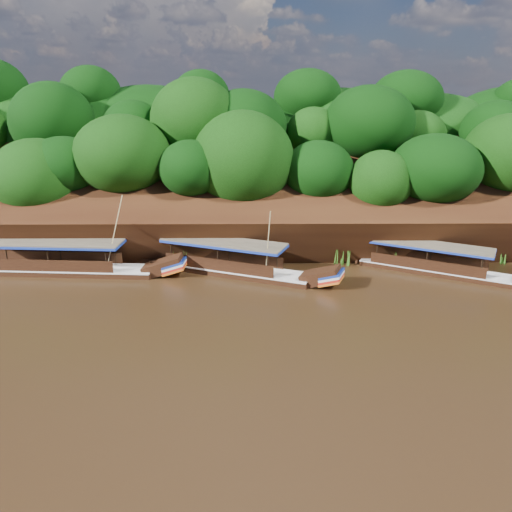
# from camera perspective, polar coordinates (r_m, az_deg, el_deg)

# --- Properties ---
(ground) EXTENTS (160.00, 160.00, 0.00)m
(ground) POSITION_cam_1_polar(r_m,az_deg,el_deg) (30.56, -0.58, -6.94)
(ground) COLOR black
(ground) RESTS_ON ground
(riverbank) EXTENTS (120.00, 30.06, 19.40)m
(riverbank) POSITION_cam_1_polar(r_m,az_deg,el_deg) (51.59, -0.58, 5.83)
(riverbank) COLOR black
(riverbank) RESTS_ON ground
(boat_0) EXTENTS (12.71, 7.98, 5.06)m
(boat_0) POSITION_cam_1_polar(r_m,az_deg,el_deg) (39.78, 21.02, -1.33)
(boat_0) COLOR black
(boat_0) RESTS_ON ground
(boat_1) EXTENTS (13.96, 7.24, 5.72)m
(boat_1) POSITION_cam_1_polar(r_m,az_deg,el_deg) (37.10, -1.63, -1.35)
(boat_1) COLOR black
(boat_1) RESTS_ON ground
(boat_2) EXTENTS (15.78, 3.30, 6.43)m
(boat_2) POSITION_cam_1_polar(r_m,az_deg,el_deg) (39.77, -19.82, -1.10)
(boat_2) COLOR black
(boat_2) RESTS_ON ground
(reeds) EXTENTS (49.02, 2.49, 2.26)m
(reeds) POSITION_cam_1_polar(r_m,az_deg,el_deg) (39.43, -5.24, 0.32)
(reeds) COLOR #2E6018
(reeds) RESTS_ON ground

